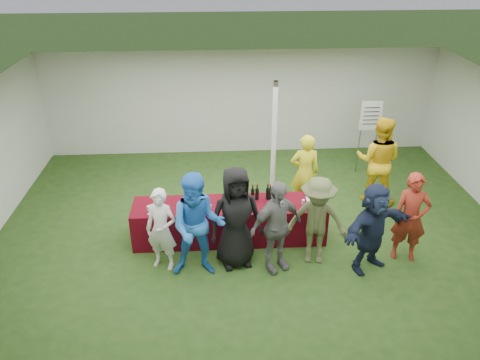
{
  "coord_description": "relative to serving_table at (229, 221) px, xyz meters",
  "views": [
    {
      "loc": [
        -0.72,
        -7.56,
        5.18
      ],
      "look_at": [
        -0.27,
        -0.09,
        1.25
      ],
      "focal_mm": 35.0,
      "sensor_mm": 36.0,
      "label": 1
    }
  ],
  "objects": [
    {
      "name": "ground",
      "position": [
        0.47,
        0.09,
        -0.38
      ],
      "size": [
        60.0,
        60.0,
        0.0
      ],
      "primitive_type": "plane",
      "color": "#284719",
      "rests_on": "ground"
    },
    {
      "name": "tent",
      "position": [
        0.97,
        1.29,
        0.98
      ],
      "size": [
        10.0,
        10.0,
        10.0
      ],
      "color": "white",
      "rests_on": "ground"
    },
    {
      "name": "serving_table",
      "position": [
        0.0,
        0.0,
        0.0
      ],
      "size": [
        3.6,
        0.8,
        0.75
      ],
      "primitive_type": "cube",
      "color": "#5D070C",
      "rests_on": "ground"
    },
    {
      "name": "wine_bottles",
      "position": [
        0.62,
        0.14,
        0.5
      ],
      "size": [
        0.68,
        0.12,
        0.32
      ],
      "color": "black",
      "rests_on": "serving_table"
    },
    {
      "name": "wine_glasses",
      "position": [
        -0.48,
        -0.26,
        0.49
      ],
      "size": [
        2.85,
        0.15,
        0.16
      ],
      "color": "silver",
      "rests_on": "serving_table"
    },
    {
      "name": "water_bottle",
      "position": [
        0.11,
        0.08,
        0.48
      ],
      "size": [
        0.07,
        0.07,
        0.23
      ],
      "color": "silver",
      "rests_on": "serving_table"
    },
    {
      "name": "bar_towel",
      "position": [
        1.58,
        0.05,
        0.39
      ],
      "size": [
        0.25,
        0.18,
        0.03
      ],
      "primitive_type": "cube",
      "color": "white",
      "rests_on": "serving_table"
    },
    {
      "name": "dump_bucket",
      "position": [
        1.66,
        -0.22,
        0.46
      ],
      "size": [
        0.27,
        0.27,
        0.18
      ],
      "primitive_type": "cylinder",
      "color": "slate",
      "rests_on": "serving_table"
    },
    {
      "name": "wine_list_sign",
      "position": [
        3.42,
        2.66,
        0.94
      ],
      "size": [
        0.5,
        0.03,
        1.8
      ],
      "color": "slate",
      "rests_on": "ground"
    },
    {
      "name": "staff_pourer",
      "position": [
        1.6,
        1.04,
        0.46
      ],
      "size": [
        0.61,
        0.4,
        1.68
      ],
      "primitive_type": "imported",
      "rotation": [
        0.0,
        0.0,
        3.14
      ],
      "color": "yellow",
      "rests_on": "ground"
    },
    {
      "name": "staff_back",
      "position": [
        3.19,
        1.24,
        0.59
      ],
      "size": [
        1.16,
        1.06,
        1.94
      ],
      "primitive_type": "imported",
      "rotation": [
        0.0,
        0.0,
        2.7
      ],
      "color": "yellow",
      "rests_on": "ground"
    },
    {
      "name": "customer_0",
      "position": [
        -1.18,
        -0.79,
        0.38
      ],
      "size": [
        0.64,
        0.53,
        1.52
      ],
      "primitive_type": "imported",
      "rotation": [
        0.0,
        0.0,
        -0.36
      ],
      "color": "white",
      "rests_on": "ground"
    },
    {
      "name": "customer_1",
      "position": [
        -0.56,
        -1.01,
        0.57
      ],
      "size": [
        0.94,
        0.75,
        1.89
      ],
      "primitive_type": "imported",
      "rotation": [
        0.0,
        0.0,
        -0.04
      ],
      "color": "blue",
      "rests_on": "ground"
    },
    {
      "name": "customer_2",
      "position": [
        0.08,
        -0.76,
        0.55
      ],
      "size": [
        1.01,
        0.76,
        1.86
      ],
      "primitive_type": "imported",
      "rotation": [
        0.0,
        0.0,
        0.2
      ],
      "color": "black",
      "rests_on": "ground"
    },
    {
      "name": "customer_3",
      "position": [
        0.75,
        -0.96,
        0.47
      ],
      "size": [
        1.07,
        0.81,
        1.69
      ],
      "primitive_type": "imported",
      "rotation": [
        0.0,
        0.0,
        0.46
      ],
      "color": "slate",
      "rests_on": "ground"
    },
    {
      "name": "customer_4",
      "position": [
        1.47,
        -0.8,
        0.45
      ],
      "size": [
        1.17,
        0.81,
        1.65
      ],
      "primitive_type": "imported",
      "rotation": [
        0.0,
        0.0,
        -0.2
      ],
      "color": "#515832",
      "rests_on": "ground"
    },
    {
      "name": "customer_5",
      "position": [
        2.38,
        -1.04,
        0.44
      ],
      "size": [
        1.56,
        1.17,
        1.64
      ],
      "primitive_type": "imported",
      "rotation": [
        0.0,
        0.0,
        0.51
      ],
      "color": "#1B243F",
      "rests_on": "ground"
    },
    {
      "name": "customer_6",
      "position": [
        3.12,
        -0.79,
        0.46
      ],
      "size": [
        0.69,
        0.53,
        1.67
      ],
      "primitive_type": "imported",
      "rotation": [
        0.0,
        0.0,
        -0.24
      ],
      "color": "maroon",
      "rests_on": "ground"
    }
  ]
}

